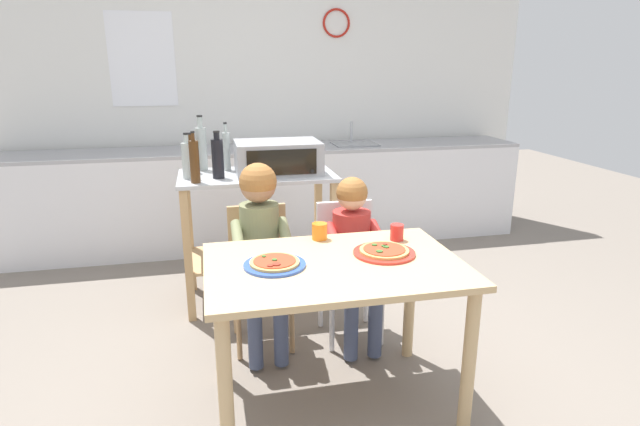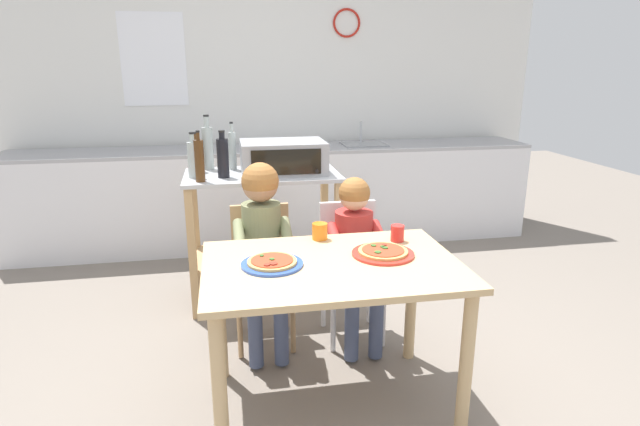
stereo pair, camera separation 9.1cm
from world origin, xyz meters
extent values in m
plane|color=slate|center=(0.00, 1.13, 0.00)|extent=(11.30, 11.30, 0.00)
cube|color=white|center=(0.00, 2.89, 1.35)|extent=(5.21, 0.12, 2.70)
cube|color=white|center=(-1.03, 2.82, 1.65)|extent=(0.56, 0.01, 0.80)
torus|color=red|center=(0.72, 2.82, 1.98)|extent=(0.26, 0.02, 0.26)
cube|color=silver|center=(0.00, 2.48, 0.43)|extent=(4.69, 0.60, 0.86)
cube|color=#9E9EA3|center=(0.00, 2.48, 0.88)|extent=(4.69, 0.60, 0.03)
cube|color=gray|center=(0.82, 2.48, 0.89)|extent=(0.40, 0.33, 0.02)
cylinder|color=#B7BABF|center=(0.82, 2.60, 0.99)|extent=(0.02, 0.02, 0.20)
cube|color=#B7BABF|center=(-0.21, 1.29, 0.89)|extent=(1.03, 0.57, 0.02)
cube|color=tan|center=(-0.21, 1.29, 0.32)|extent=(0.95, 0.52, 0.02)
cube|color=tan|center=(-0.69, 1.04, 0.44)|extent=(0.05, 0.05, 0.88)
cube|color=tan|center=(0.26, 1.04, 0.44)|extent=(0.05, 0.05, 0.88)
cube|color=tan|center=(-0.69, 1.53, 0.44)|extent=(0.05, 0.05, 0.88)
cube|color=tan|center=(0.26, 1.53, 0.44)|extent=(0.05, 0.05, 0.88)
cube|color=#999BA0|center=(-0.07, 1.28, 1.01)|extent=(0.56, 0.38, 0.21)
cube|color=black|center=(-0.07, 1.08, 1.01)|extent=(0.45, 0.01, 0.16)
cylinder|color=black|center=(0.12, 1.08, 0.95)|extent=(0.02, 0.01, 0.02)
cylinder|color=#4C2D14|center=(-0.61, 1.10, 1.04)|extent=(0.06, 0.06, 0.26)
cylinder|color=#4C2D14|center=(-0.61, 1.10, 1.19)|extent=(0.02, 0.02, 0.05)
cylinder|color=black|center=(-0.61, 1.10, 1.22)|extent=(0.02, 0.02, 0.01)
cylinder|color=#ADB7B2|center=(-0.40, 1.45, 1.04)|extent=(0.05, 0.05, 0.26)
cylinder|color=#ADB7B2|center=(-0.40, 1.45, 1.19)|extent=(0.02, 0.02, 0.06)
cylinder|color=black|center=(-0.40, 1.45, 1.23)|extent=(0.02, 0.02, 0.01)
cylinder|color=#ADB7B2|center=(-0.66, 1.23, 1.02)|extent=(0.07, 0.07, 0.23)
cylinder|color=#ADB7B2|center=(-0.66, 1.23, 1.16)|extent=(0.03, 0.03, 0.05)
cylinder|color=black|center=(-0.66, 1.23, 1.19)|extent=(0.03, 0.03, 0.01)
cylinder|color=#4C2D14|center=(-0.64, 1.43, 1.01)|extent=(0.06, 0.06, 0.21)
cylinder|color=#4C2D14|center=(-0.64, 1.43, 1.14)|extent=(0.03, 0.03, 0.04)
cylinder|color=black|center=(-0.64, 1.43, 1.17)|extent=(0.03, 0.03, 0.01)
cylinder|color=black|center=(-0.47, 1.20, 1.03)|extent=(0.08, 0.08, 0.25)
cylinder|color=black|center=(-0.47, 1.20, 1.18)|extent=(0.04, 0.04, 0.04)
cylinder|color=black|center=(-0.47, 1.20, 1.20)|extent=(0.04, 0.04, 0.01)
cylinder|color=#ADB7B2|center=(-0.57, 1.49, 1.05)|extent=(0.07, 0.07, 0.29)
cylinder|color=#ADB7B2|center=(-0.57, 1.49, 1.23)|extent=(0.03, 0.03, 0.07)
cylinder|color=black|center=(-0.57, 1.49, 1.28)|extent=(0.04, 0.04, 0.01)
cube|color=tan|center=(0.00, 0.00, 0.73)|extent=(1.17, 0.80, 0.03)
cylinder|color=tan|center=(-0.52, -0.34, 0.36)|extent=(0.06, 0.06, 0.72)
cylinder|color=tan|center=(0.52, -0.34, 0.36)|extent=(0.06, 0.06, 0.72)
cylinder|color=tan|center=(-0.52, 0.34, 0.36)|extent=(0.06, 0.06, 0.72)
cylinder|color=tan|center=(0.52, 0.34, 0.36)|extent=(0.06, 0.06, 0.72)
cube|color=tan|center=(-0.27, 0.64, 0.44)|extent=(0.36, 0.36, 0.04)
cube|color=tan|center=(-0.27, 0.80, 0.63)|extent=(0.34, 0.03, 0.38)
cylinder|color=tan|center=(-0.12, 0.49, 0.22)|extent=(0.03, 0.03, 0.42)
cylinder|color=tan|center=(-0.42, 0.49, 0.22)|extent=(0.03, 0.03, 0.42)
cylinder|color=tan|center=(-0.12, 0.79, 0.22)|extent=(0.03, 0.03, 0.42)
cylinder|color=tan|center=(-0.42, 0.79, 0.22)|extent=(0.03, 0.03, 0.42)
cube|color=silver|center=(0.26, 0.61, 0.44)|extent=(0.36, 0.36, 0.04)
cube|color=silver|center=(0.26, 0.77, 0.63)|extent=(0.34, 0.03, 0.38)
cylinder|color=silver|center=(0.41, 0.46, 0.22)|extent=(0.03, 0.03, 0.42)
cylinder|color=silver|center=(0.11, 0.46, 0.22)|extent=(0.03, 0.03, 0.42)
cylinder|color=silver|center=(0.41, 0.76, 0.22)|extent=(0.03, 0.03, 0.42)
cylinder|color=silver|center=(0.11, 0.76, 0.22)|extent=(0.03, 0.03, 0.42)
cube|color=#424C6B|center=(-0.20, 0.50, 0.48)|extent=(0.10, 0.30, 0.10)
cylinder|color=#424C6B|center=(-0.20, 0.37, 0.24)|extent=(0.08, 0.08, 0.44)
cube|color=#424C6B|center=(-0.34, 0.50, 0.48)|extent=(0.10, 0.30, 0.10)
cylinder|color=#424C6B|center=(-0.34, 0.37, 0.24)|extent=(0.08, 0.08, 0.44)
cylinder|color=#7A7F56|center=(-0.14, 0.54, 0.71)|extent=(0.06, 0.26, 0.15)
cylinder|color=#7A7F56|center=(-0.40, 0.54, 0.71)|extent=(0.06, 0.26, 0.15)
cylinder|color=#7A7F56|center=(-0.27, 0.64, 0.67)|extent=(0.22, 0.22, 0.39)
sphere|color=#A37556|center=(-0.27, 0.64, 0.98)|extent=(0.20, 0.20, 0.20)
sphere|color=#9E6633|center=(-0.27, 0.64, 1.00)|extent=(0.21, 0.21, 0.21)
cube|color=#424C6B|center=(0.33, 0.47, 0.48)|extent=(0.10, 0.30, 0.10)
cylinder|color=#424C6B|center=(0.33, 0.34, 0.24)|extent=(0.08, 0.08, 0.44)
cube|color=#424C6B|center=(0.19, 0.47, 0.48)|extent=(0.10, 0.30, 0.10)
cylinder|color=#424C6B|center=(0.19, 0.34, 0.24)|extent=(0.08, 0.08, 0.44)
cylinder|color=#BC332D|center=(0.39, 0.51, 0.67)|extent=(0.06, 0.26, 0.15)
cylinder|color=#BC332D|center=(0.13, 0.51, 0.67)|extent=(0.06, 0.26, 0.15)
cylinder|color=#BC332D|center=(0.26, 0.61, 0.64)|extent=(0.22, 0.22, 0.32)
sphere|color=beige|center=(0.26, 0.61, 0.90)|extent=(0.17, 0.17, 0.17)
sphere|color=#9E6633|center=(0.26, 0.61, 0.91)|extent=(0.18, 0.18, 0.18)
cylinder|color=#3356B7|center=(-0.27, 0.02, 0.75)|extent=(0.28, 0.28, 0.01)
cylinder|color=tan|center=(-0.27, 0.02, 0.76)|extent=(0.22, 0.22, 0.01)
cylinder|color=#B23D23|center=(-0.27, 0.02, 0.77)|extent=(0.19, 0.19, 0.00)
cylinder|color=#386628|center=(-0.31, 0.07, 0.78)|extent=(0.02, 0.02, 0.01)
cylinder|color=maroon|center=(-0.27, -0.04, 0.78)|extent=(0.04, 0.04, 0.01)
cylinder|color=#386628|center=(-0.27, 0.02, 0.78)|extent=(0.02, 0.02, 0.01)
cylinder|color=maroon|center=(-0.30, -0.05, 0.78)|extent=(0.03, 0.03, 0.01)
cylinder|color=red|center=(0.26, 0.05, 0.75)|extent=(0.30, 0.30, 0.01)
cylinder|color=tan|center=(0.26, 0.05, 0.76)|extent=(0.23, 0.23, 0.01)
cylinder|color=#B23D23|center=(0.26, 0.05, 0.77)|extent=(0.20, 0.20, 0.00)
cylinder|color=#386628|center=(0.23, 0.11, 0.78)|extent=(0.03, 0.03, 0.01)
cylinder|color=maroon|center=(0.28, 0.11, 0.78)|extent=(0.02, 0.02, 0.01)
cylinder|color=#386628|center=(0.26, 0.08, 0.78)|extent=(0.02, 0.02, 0.01)
cylinder|color=#386628|center=(0.27, 0.07, 0.78)|extent=(0.03, 0.03, 0.01)
cylinder|color=#386628|center=(0.22, 0.02, 0.78)|extent=(0.03, 0.03, 0.01)
cylinder|color=red|center=(0.39, 0.23, 0.79)|extent=(0.07, 0.07, 0.08)
cylinder|color=orange|center=(0.01, 0.33, 0.79)|extent=(0.08, 0.08, 0.08)
camera|label=1|loc=(-0.54, -2.13, 1.62)|focal=29.00mm
camera|label=2|loc=(-0.46, -2.15, 1.62)|focal=29.00mm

